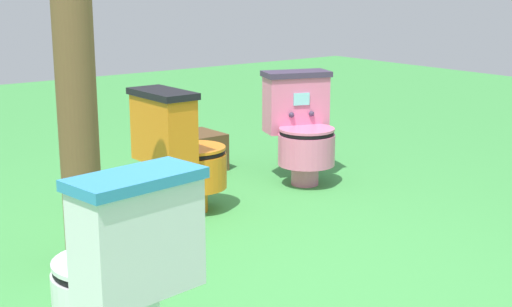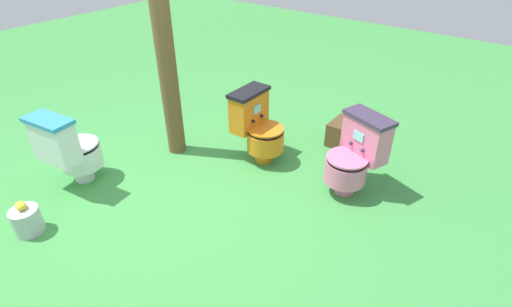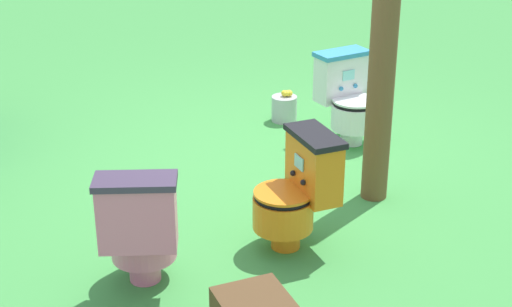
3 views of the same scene
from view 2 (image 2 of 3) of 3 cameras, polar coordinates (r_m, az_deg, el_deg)
ground at (r=3.50m, az=-13.49°, el=-7.60°), size 14.00×14.00×0.00m
toilet_pink at (r=3.49m, az=14.31°, el=-0.24°), size 0.60×0.54×0.73m
toilet_white at (r=3.85m, az=-25.75°, el=0.59°), size 0.54×0.47×0.73m
toilet_orange at (r=3.83m, az=0.30°, el=4.01°), size 0.44×0.50×0.73m
wooden_post at (r=3.89m, az=-12.73°, el=10.71°), size 0.18×0.18×1.61m
small_crate at (r=4.30m, az=13.21°, el=2.80°), size 0.35×0.35×0.26m
lemon_bucket at (r=3.59m, az=-30.65°, el=-8.41°), size 0.22×0.22×0.28m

